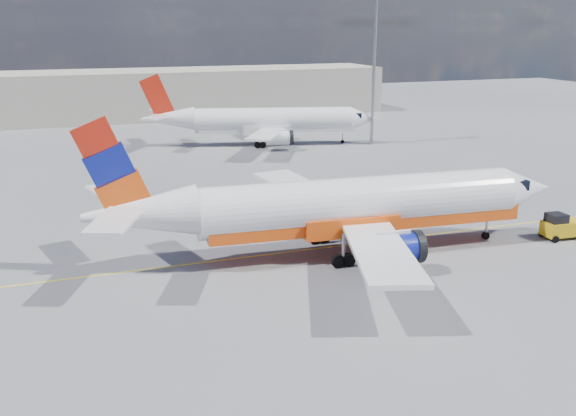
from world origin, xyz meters
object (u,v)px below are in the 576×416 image
object	(u,v)px
main_jet	(345,206)
gse_tug	(560,227)
traffic_cone	(347,256)
second_jet	(266,121)

from	to	relation	value
main_jet	gse_tug	bearing A→B (deg)	-4.50
gse_tug	traffic_cone	distance (m)	17.12
second_jet	gse_tug	size ratio (longest dim) A/B	11.01
second_jet	traffic_cone	world-z (taller)	second_jet
main_jet	traffic_cone	world-z (taller)	main_jet
traffic_cone	second_jet	bearing A→B (deg)	79.72
second_jet	traffic_cone	distance (m)	43.92
main_jet	gse_tug	size ratio (longest dim) A/B	12.06
second_jet	gse_tug	bearing A→B (deg)	-64.16
main_jet	second_jet	size ratio (longest dim) A/B	1.10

